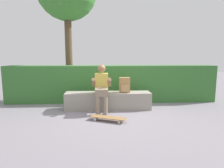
# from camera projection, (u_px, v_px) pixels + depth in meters

# --- Properties ---
(ground_plane) EXTENTS (24.00, 24.00, 0.00)m
(ground_plane) POSITION_uv_depth(u_px,v_px,m) (108.00, 112.00, 4.83)
(ground_plane) COLOR gray
(bench_main) EXTENTS (2.28, 0.46, 0.45)m
(bench_main) POSITION_uv_depth(u_px,v_px,m) (108.00, 101.00, 5.08)
(bench_main) COLOR gray
(bench_main) RESTS_ON ground
(person_skater) EXTENTS (0.49, 0.62, 1.20)m
(person_skater) POSITION_uv_depth(u_px,v_px,m) (102.00, 86.00, 4.80)
(person_skater) COLOR gold
(person_skater) RESTS_ON ground
(skateboard_near_person) EXTENTS (0.82, 0.49, 0.09)m
(skateboard_near_person) POSITION_uv_depth(u_px,v_px,m) (108.00, 118.00, 4.13)
(skateboard_near_person) COLOR olive
(skateboard_near_person) RESTS_ON ground
(backpack_on_bench) EXTENTS (0.28, 0.23, 0.40)m
(backpack_on_bench) POSITION_uv_depth(u_px,v_px,m) (125.00, 85.00, 5.03)
(backpack_on_bench) COLOR #A37A47
(backpack_on_bench) RESTS_ON bench_main
(hedge_row) EXTENTS (6.41, 0.57, 1.13)m
(hedge_row) POSITION_uv_depth(u_px,v_px,m) (112.00, 84.00, 5.90)
(hedge_row) COLOR #346C2F
(hedge_row) RESTS_ON ground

